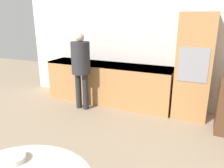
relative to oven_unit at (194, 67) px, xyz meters
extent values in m
cube|color=silver|center=(-0.78, 0.34, 0.33)|extent=(6.42, 0.05, 2.60)
cube|color=#AD7A47|center=(-1.75, -0.01, -0.53)|extent=(2.79, 0.60, 0.89)
cube|color=black|center=(-1.75, -0.01, -0.10)|extent=(2.79, 0.60, 0.03)
cube|color=#AD7A47|center=(0.00, 0.00, 0.00)|extent=(0.62, 0.58, 1.95)
cube|color=gray|center=(0.00, -0.29, 0.10)|extent=(0.49, 0.01, 0.60)
cylinder|color=#262628|center=(-2.19, -0.54, -0.59)|extent=(0.12, 0.12, 0.76)
cylinder|color=#262628|center=(-2.02, -0.54, -0.59)|extent=(0.12, 0.12, 0.76)
cylinder|color=#2D2D33|center=(-2.10, -0.54, 0.11)|extent=(0.37, 0.37, 0.64)
sphere|color=beige|center=(-2.10, -0.54, 0.51)|extent=(0.18, 0.18, 0.18)
cylinder|color=silver|center=(-1.13, -3.15, -0.22)|extent=(0.18, 0.18, 0.04)
camera|label=1|loc=(0.22, -4.21, 0.88)|focal=35.00mm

